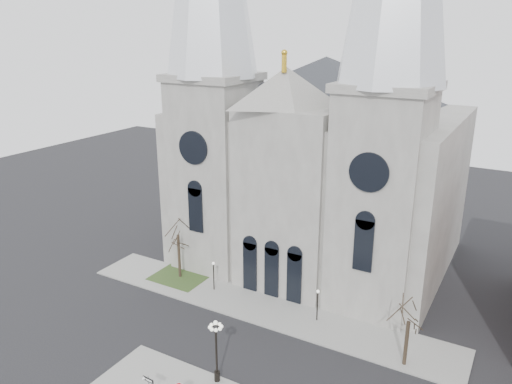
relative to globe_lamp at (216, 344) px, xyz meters
The scene contains 9 objects.
ground 4.44m from the globe_lamp, 167.75° to the left, with size 160.00×160.00×0.00m, color black.
sidewalk_far 12.34m from the globe_lamp, 102.40° to the left, with size 40.00×6.00×0.14m, color gray.
grass_patch 18.79m from the globe_lamp, 137.17° to the left, with size 6.00×5.00×0.18m, color #2B461E.
cathedral 27.86m from the globe_lamp, 96.19° to the left, with size 33.00×26.66×54.00m.
tree_left 18.57m from the globe_lamp, 137.17° to the left, with size 3.20×3.20×7.50m.
tree_right 15.72m from the globe_lamp, 37.47° to the left, with size 3.20×3.20×6.00m.
ped_lamp_left 14.82m from the globe_lamp, 125.32° to the left, with size 0.32×0.32×3.26m.
ped_lamp_right 12.60m from the globe_lamp, 73.98° to the left, with size 0.32×0.32×3.26m.
globe_lamp is the anchor object (origin of this frame).
Camera 1 is at (21.73, -27.83, 26.91)m, focal length 35.00 mm.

